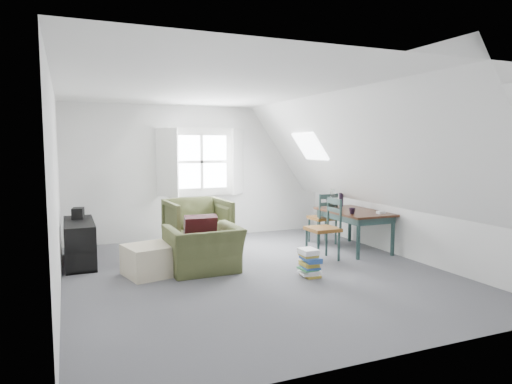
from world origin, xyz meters
name	(u,v)px	position (x,y,z in m)	size (l,w,h in m)	color
floor	(257,273)	(0.00, 0.00, 0.00)	(5.50, 5.50, 0.00)	#515156
ceiling	(257,90)	(0.00, 0.00, 2.50)	(5.50, 5.50, 0.00)	white
wall_back	(201,172)	(0.00, 2.75, 1.25)	(5.00, 5.00, 0.00)	silver
wall_front	(390,210)	(0.00, -2.75, 1.25)	(5.00, 5.00, 0.00)	silver
wall_left	(56,190)	(-2.50, 0.00, 1.25)	(5.50, 5.50, 0.00)	silver
wall_right	(404,178)	(2.50, 0.00, 1.25)	(5.50, 5.50, 0.00)	silver
slope_left	(139,144)	(-1.55, 0.00, 1.78)	(5.50, 5.50, 0.00)	white
slope_right	(354,144)	(1.55, 0.00, 1.78)	(5.50, 5.50, 0.00)	white
dormer_window	(202,162)	(0.00, 2.68, 1.45)	(1.71, 0.35, 1.30)	white
skylight	(310,146)	(1.55, 1.30, 1.75)	(0.55, 0.75, 0.04)	white
armchair_near	(204,271)	(-0.66, 0.37, 0.00)	(0.99, 0.86, 0.64)	#414724
armchair_far	(198,252)	(-0.42, 1.50, 0.00)	(0.95, 0.98, 0.89)	#414724
throw_pillow	(200,231)	(-0.66, 0.52, 0.55)	(0.46, 0.13, 0.46)	#380F14
ottoman	(150,260)	(-1.38, 0.47, 0.21)	(0.62, 0.62, 0.42)	#C3B797
dining_table	(354,216)	(2.07, 0.69, 0.58)	(0.80, 1.34, 0.67)	black
demijohn	(332,200)	(1.92, 1.14, 0.80)	(0.23, 0.23, 0.32)	silver
vase_twigs	(341,199)	(2.17, 1.24, 0.80)	(0.08, 0.09, 0.61)	black
cup	(352,214)	(1.82, 0.39, 0.67)	(0.10, 0.10, 0.10)	black
paper_box	(381,212)	(2.27, 0.24, 0.69)	(0.12, 0.08, 0.04)	white
dining_chair_far	(324,217)	(1.85, 1.30, 0.48)	(0.43, 0.43, 0.92)	brown
dining_chair_near	(325,228)	(1.27, 0.31, 0.50)	(0.45, 0.45, 0.95)	brown
media_shelf	(80,245)	(-2.24, 1.46, 0.29)	(0.42, 1.25, 0.64)	black
electronics_box	(78,214)	(-2.24, 1.76, 0.72)	(0.16, 0.23, 0.18)	black
magazine_stack	(309,263)	(0.59, -0.42, 0.19)	(0.28, 0.33, 0.38)	#B29933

